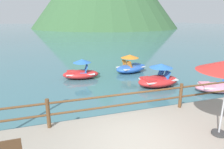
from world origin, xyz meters
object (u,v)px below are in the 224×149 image
object	(u,v)px
pedal_boat_3	(158,79)
pedal_boat_4	(220,87)
pedal_boat_2	(81,72)
pedal_boat_1	(131,66)

from	to	relation	value
pedal_boat_3	pedal_boat_4	xyz separation A→B (m)	(2.55, -1.76, -0.18)
pedal_boat_2	pedal_boat_3	distance (m)	4.79
pedal_boat_3	pedal_boat_2	bearing A→B (deg)	144.30
pedal_boat_1	pedal_boat_2	world-z (taller)	pedal_boat_1
pedal_boat_1	pedal_boat_4	xyz separation A→B (m)	(2.87, -4.96, -0.17)
pedal_boat_1	pedal_boat_4	bearing A→B (deg)	-59.90
pedal_boat_1	pedal_boat_2	bearing A→B (deg)	-173.61
pedal_boat_3	pedal_boat_4	world-z (taller)	pedal_boat_3
pedal_boat_1	pedal_boat_2	size ratio (longest dim) A/B	1.11
pedal_boat_4	pedal_boat_3	bearing A→B (deg)	145.34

